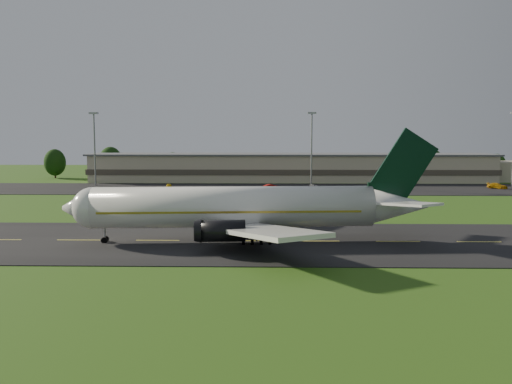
{
  "coord_description": "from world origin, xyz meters",
  "views": [
    {
      "loc": [
        -6.66,
        -77.05,
        15.02
      ],
      "look_at": [
        -8.61,
        8.0,
        6.0
      ],
      "focal_mm": 40.0,
      "sensor_mm": 36.0,
      "label": 1
    }
  ],
  "objects_px": {
    "service_vehicle_a": "(169,186)",
    "light_mast_centre": "(312,140)",
    "service_vehicle_d": "(497,186)",
    "service_vehicle_b": "(271,187)",
    "service_vehicle_c": "(311,188)",
    "terminal": "(312,168)",
    "airliner": "(240,208)",
    "light_mast_west": "(94,140)"
  },
  "relations": [
    {
      "from": "service_vehicle_a",
      "to": "light_mast_centre",
      "type": "bearing_deg",
      "value": -2.43
    },
    {
      "from": "service_vehicle_d",
      "to": "service_vehicle_b",
      "type": "bearing_deg",
      "value": 129.29
    },
    {
      "from": "service_vehicle_b",
      "to": "service_vehicle_d",
      "type": "relative_size",
      "value": 0.8
    },
    {
      "from": "service_vehicle_a",
      "to": "service_vehicle_b",
      "type": "height_order",
      "value": "service_vehicle_b"
    },
    {
      "from": "service_vehicle_a",
      "to": "service_vehicle_c",
      "type": "relative_size",
      "value": 0.71
    },
    {
      "from": "terminal",
      "to": "service_vehicle_a",
      "type": "distance_m",
      "value": 46.24
    },
    {
      "from": "service_vehicle_a",
      "to": "service_vehicle_b",
      "type": "xyz_separation_m",
      "value": [
        27.09,
        -1.98,
        0.05
      ]
    },
    {
      "from": "airliner",
      "to": "service_vehicle_c",
      "type": "relative_size",
      "value": 10.0
    },
    {
      "from": "airliner",
      "to": "service_vehicle_c",
      "type": "height_order",
      "value": "airliner"
    },
    {
      "from": "light_mast_west",
      "to": "service_vehicle_b",
      "type": "relative_size",
      "value": 5.0
    },
    {
      "from": "service_vehicle_c",
      "to": "service_vehicle_d",
      "type": "relative_size",
      "value": 1.0
    },
    {
      "from": "service_vehicle_a",
      "to": "service_vehicle_c",
      "type": "height_order",
      "value": "service_vehicle_c"
    },
    {
      "from": "terminal",
      "to": "light_mast_west",
      "type": "height_order",
      "value": "light_mast_west"
    },
    {
      "from": "light_mast_west",
      "to": "service_vehicle_b",
      "type": "xyz_separation_m",
      "value": [
        48.93,
        -9.52,
        -11.97
      ]
    },
    {
      "from": "terminal",
      "to": "service_vehicle_c",
      "type": "height_order",
      "value": "terminal"
    },
    {
      "from": "light_mast_centre",
      "to": "light_mast_west",
      "type": "bearing_deg",
      "value": 180.0
    },
    {
      "from": "terminal",
      "to": "service_vehicle_a",
      "type": "relative_size",
      "value": 39.79
    },
    {
      "from": "light_mast_west",
      "to": "service_vehicle_a",
      "type": "distance_m",
      "value": 26.04
    },
    {
      "from": "light_mast_west",
      "to": "light_mast_centre",
      "type": "height_order",
      "value": "same"
    },
    {
      "from": "terminal",
      "to": "service_vehicle_b",
      "type": "height_order",
      "value": "terminal"
    },
    {
      "from": "light_mast_centre",
      "to": "service_vehicle_d",
      "type": "bearing_deg",
      "value": -7.55
    },
    {
      "from": "airliner",
      "to": "light_mast_centre",
      "type": "height_order",
      "value": "light_mast_centre"
    },
    {
      "from": "service_vehicle_a",
      "to": "service_vehicle_d",
      "type": "height_order",
      "value": "service_vehicle_d"
    },
    {
      "from": "airliner",
      "to": "light_mast_centre",
      "type": "distance_m",
      "value": 81.85
    },
    {
      "from": "service_vehicle_a",
      "to": "service_vehicle_c",
      "type": "xyz_separation_m",
      "value": [
        37.32,
        -4.58,
        0.09
      ]
    },
    {
      "from": "light_mast_west",
      "to": "service_vehicle_c",
      "type": "relative_size",
      "value": 3.97
    },
    {
      "from": "airliner",
      "to": "service_vehicle_d",
      "type": "height_order",
      "value": "airliner"
    },
    {
      "from": "light_mast_centre",
      "to": "terminal",
      "type": "bearing_deg",
      "value": 85.05
    },
    {
      "from": "service_vehicle_b",
      "to": "light_mast_west",
      "type": "bearing_deg",
      "value": 57.16
    },
    {
      "from": "airliner",
      "to": "light_mast_west",
      "type": "bearing_deg",
      "value": 114.68
    },
    {
      "from": "service_vehicle_d",
      "to": "airliner",
      "type": "bearing_deg",
      "value": 175.22
    },
    {
      "from": "terminal",
      "to": "light_mast_centre",
      "type": "height_order",
      "value": "light_mast_centre"
    },
    {
      "from": "light_mast_west",
      "to": "service_vehicle_d",
      "type": "bearing_deg",
      "value": -3.39
    },
    {
      "from": "terminal",
      "to": "service_vehicle_a",
      "type": "xyz_separation_m",
      "value": [
        -39.56,
        -23.72,
        -3.27
      ]
    },
    {
      "from": "service_vehicle_d",
      "to": "light_mast_centre",
      "type": "bearing_deg",
      "value": 118.76
    },
    {
      "from": "airliner",
      "to": "light_mast_centre",
      "type": "relative_size",
      "value": 2.52
    },
    {
      "from": "service_vehicle_b",
      "to": "service_vehicle_d",
      "type": "xyz_separation_m",
      "value": [
        59.55,
        3.09,
        0.07
      ]
    },
    {
      "from": "terminal",
      "to": "service_vehicle_b",
      "type": "relative_size",
      "value": 35.61
    },
    {
      "from": "airliner",
      "to": "light_mast_west",
      "type": "relative_size",
      "value": 2.52
    },
    {
      "from": "airliner",
      "to": "service_vehicle_b",
      "type": "xyz_separation_m",
      "value": [
        4.56,
        70.42,
        -3.89
      ]
    },
    {
      "from": "service_vehicle_a",
      "to": "service_vehicle_b",
      "type": "distance_m",
      "value": 27.16
    },
    {
      "from": "light_mast_centre",
      "to": "service_vehicle_b",
      "type": "height_order",
      "value": "light_mast_centre"
    }
  ]
}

